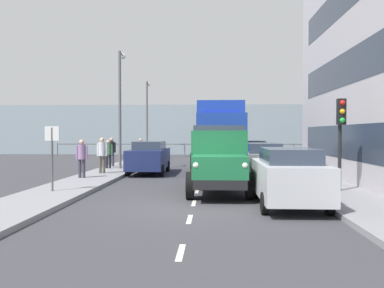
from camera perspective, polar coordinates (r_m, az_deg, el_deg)
The scene contains 21 objects.
ground_plane at distance 21.35m, azimuth 1.23°, elevation -4.33°, with size 80.00×80.00×0.00m, color #38383D.
sidewalk_left at distance 21.77m, azimuth 14.22°, elevation -4.07°, with size 2.26×36.95×0.15m, color gray.
sidewalk_right at distance 22.02m, azimuth -11.59°, elevation -3.99°, with size 2.26×36.95×0.15m, color gray.
road_centreline_markings at distance 21.10m, azimuth 1.22°, elevation -4.39°, with size 0.12×33.14×0.01m.
sea_horizon at distance 42.71m, azimuth 2.02°, elevation 1.94°, with size 80.00×0.80×5.00m, color #84939E.
seawall_railing at distance 39.13m, azimuth 1.95°, elevation -0.34°, with size 28.08×0.08×1.20m.
truck_vintage_green at distance 15.10m, azimuth 3.66°, elevation -2.26°, with size 2.17×5.64×2.43m.
lorry_cargo_blue at distance 23.84m, azimuth 3.82°, elevation 1.27°, with size 2.58×8.20×3.87m.
car_silver_kerbside_near at distance 12.85m, azimuth 12.78°, elevation -4.21°, with size 1.87×4.40×1.72m.
car_grey_kerbside_1 at distance 19.15m, azimuth 9.47°, elevation -2.33°, with size 1.78×4.32×1.72m.
car_black_kerbside_2 at distance 24.99m, azimuth 7.90°, elevation -1.44°, with size 1.90×4.14×1.72m.
car_navy_oppositeside_0 at distance 22.64m, azimuth -5.79°, elevation -1.73°, with size 1.88×4.54×1.72m.
pedestrian_by_lamp at distance 19.70m, azimuth -14.61°, elevation -1.48°, with size 0.53×0.34×1.72m.
pedestrian_couple_b at distance 21.69m, azimuth -12.01°, elevation -1.08°, with size 0.53×0.34×1.78m.
pedestrian_couple_a at distance 24.66m, azimuth -11.21°, elevation -1.02°, with size 0.53×0.34×1.62m.
pedestrian_near_railing at distance 26.06m, azimuth -10.77°, elevation -0.72°, with size 0.53×0.34×1.73m.
pedestrian_strolling at distance 28.83m, azimuth -6.92°, elevation -0.59°, with size 0.53×0.34×1.66m.
traffic_light_near at distance 15.56m, azimuth 19.38°, elevation 2.54°, with size 0.28×0.41×3.20m.
lamp_post_promenade at distance 24.63m, azimuth -9.61°, elevation 5.99°, with size 0.32×1.14×6.67m.
lamp_post_far at distance 35.88m, azimuth -6.04°, elevation 4.31°, with size 0.32×1.14×6.34m.
street_sign at distance 15.47m, azimuth -18.30°, elevation -0.37°, with size 0.50×0.07×2.25m.
Camera 1 is at (-0.58, 12.39, 2.17)m, focal length 39.67 mm.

